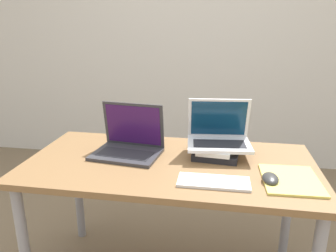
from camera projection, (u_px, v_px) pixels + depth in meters
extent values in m
cube|color=silver|center=(200.00, 23.00, 2.99)|extent=(8.00, 0.05, 2.70)
cube|color=brown|center=(170.00, 164.00, 1.59)|extent=(1.39, 0.70, 0.03)
cylinder|color=gray|center=(25.00, 249.00, 1.52)|extent=(0.05, 0.05, 0.67)
cylinder|color=gray|center=(78.00, 190.00, 2.07)|extent=(0.05, 0.05, 0.67)
cylinder|color=gray|center=(288.00, 208.00, 1.87)|extent=(0.05, 0.05, 0.67)
cube|color=#333338|center=(126.00, 154.00, 1.65)|extent=(0.35, 0.27, 0.02)
cube|color=#232328|center=(125.00, 153.00, 1.64)|extent=(0.28, 0.15, 0.00)
cube|color=#333338|center=(133.00, 125.00, 1.71)|extent=(0.33, 0.07, 0.24)
cube|color=#381451|center=(133.00, 125.00, 1.71)|extent=(0.30, 0.06, 0.21)
cube|color=black|center=(216.00, 153.00, 1.64)|extent=(0.24, 0.22, 0.03)
cube|color=white|center=(215.00, 147.00, 1.65)|extent=(0.18, 0.25, 0.02)
cube|color=silver|center=(219.00, 144.00, 1.63)|extent=(0.33, 0.25, 0.02)
cube|color=#232328|center=(219.00, 144.00, 1.61)|extent=(0.26, 0.14, 0.00)
cube|color=silver|center=(219.00, 118.00, 1.67)|extent=(0.31, 0.09, 0.21)
cube|color=#0A2D4C|center=(219.00, 119.00, 1.67)|extent=(0.28, 0.08, 0.19)
cube|color=white|center=(214.00, 182.00, 1.37)|extent=(0.30, 0.13, 0.01)
cube|color=silver|center=(214.00, 180.00, 1.37)|extent=(0.28, 0.10, 0.00)
ellipsoid|color=#2D2D2D|center=(270.00, 179.00, 1.37)|extent=(0.07, 0.11, 0.03)
cube|color=#EFE066|center=(291.00, 180.00, 1.39)|extent=(0.24, 0.29, 0.01)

